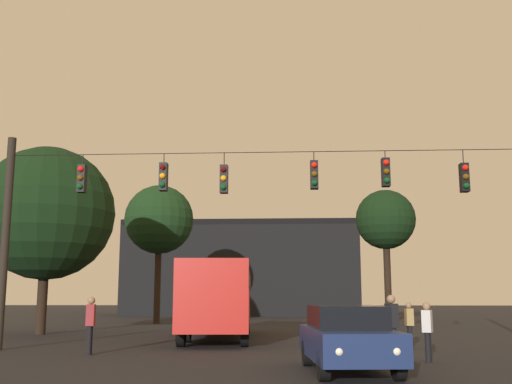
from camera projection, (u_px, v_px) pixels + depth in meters
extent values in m
plane|color=black|center=(277.00, 332.00, 29.54)|extent=(168.00, 168.00, 0.00)
cylinder|color=black|center=(5.00, 241.00, 20.39)|extent=(0.28, 0.28, 7.14)
cylinder|color=black|center=(269.00, 152.00, 20.41)|extent=(17.82, 0.02, 0.02)
cylinder|color=black|center=(83.00, 160.00, 20.72)|extent=(0.03, 0.03, 0.36)
cube|color=black|center=(82.00, 179.00, 20.61)|extent=(0.26, 0.32, 0.95)
sphere|color=red|center=(81.00, 169.00, 20.48)|extent=(0.20, 0.20, 0.20)
sphere|color=#5B3D0C|center=(80.00, 178.00, 20.43)|extent=(0.20, 0.20, 0.20)
sphere|color=#0C4219|center=(80.00, 186.00, 20.38)|extent=(0.20, 0.20, 0.20)
cylinder|color=black|center=(164.00, 159.00, 20.57)|extent=(0.03, 0.03, 0.32)
cube|color=black|center=(164.00, 177.00, 20.47)|extent=(0.26, 0.32, 0.95)
sphere|color=#510A0A|center=(163.00, 167.00, 20.34)|extent=(0.20, 0.20, 0.20)
sphere|color=orange|center=(162.00, 176.00, 20.29)|extent=(0.20, 0.20, 0.20)
sphere|color=#0C4219|center=(162.00, 185.00, 20.24)|extent=(0.20, 0.20, 0.20)
cylinder|color=black|center=(224.00, 159.00, 20.46)|extent=(0.03, 0.03, 0.43)
cube|color=black|center=(224.00, 179.00, 20.34)|extent=(0.26, 0.32, 0.95)
sphere|color=#510A0A|center=(223.00, 169.00, 20.21)|extent=(0.20, 0.20, 0.20)
sphere|color=orange|center=(223.00, 178.00, 20.16)|extent=(0.20, 0.20, 0.20)
sphere|color=#0C4219|center=(223.00, 187.00, 20.11)|extent=(0.20, 0.20, 0.20)
cylinder|color=black|center=(314.00, 157.00, 20.30)|extent=(0.03, 0.03, 0.31)
cube|color=black|center=(314.00, 175.00, 20.20)|extent=(0.26, 0.32, 0.95)
sphere|color=red|center=(314.00, 165.00, 20.07)|extent=(0.20, 0.20, 0.20)
sphere|color=#5B3D0C|center=(314.00, 174.00, 20.02)|extent=(0.20, 0.20, 0.20)
sphere|color=#0C4219|center=(315.00, 183.00, 19.97)|extent=(0.20, 0.20, 0.20)
cylinder|color=black|center=(385.00, 155.00, 20.18)|extent=(0.03, 0.03, 0.25)
cube|color=black|center=(386.00, 172.00, 20.08)|extent=(0.26, 0.32, 0.95)
sphere|color=red|center=(386.00, 162.00, 19.95)|extent=(0.20, 0.20, 0.20)
sphere|color=#5B3D0C|center=(387.00, 171.00, 19.90)|extent=(0.20, 0.20, 0.20)
sphere|color=#0C4219|center=(387.00, 180.00, 19.85)|extent=(0.20, 0.20, 0.20)
cylinder|color=black|center=(463.00, 157.00, 20.03)|extent=(0.03, 0.03, 0.46)
cube|color=black|center=(464.00, 178.00, 19.91)|extent=(0.26, 0.32, 0.95)
sphere|color=red|center=(465.00, 168.00, 19.78)|extent=(0.20, 0.20, 0.20)
sphere|color=#5B3D0C|center=(466.00, 177.00, 19.73)|extent=(0.20, 0.20, 0.20)
sphere|color=#0C4219|center=(466.00, 186.00, 19.68)|extent=(0.20, 0.20, 0.20)
cube|color=#B21E19|center=(220.00, 296.00, 25.46)|extent=(3.17, 11.13, 2.50)
cube|color=black|center=(220.00, 281.00, 25.57)|extent=(3.17, 10.48, 0.70)
cylinder|color=black|center=(201.00, 322.00, 29.15)|extent=(0.34, 1.02, 1.00)
cylinder|color=black|center=(247.00, 322.00, 29.16)|extent=(0.34, 1.02, 1.00)
cylinder|color=black|center=(187.00, 329.00, 23.08)|extent=(0.34, 1.02, 1.00)
cylinder|color=black|center=(245.00, 329.00, 23.09)|extent=(0.34, 1.02, 1.00)
cylinder|color=black|center=(181.00, 332.00, 21.13)|extent=(0.34, 1.02, 1.00)
cylinder|color=black|center=(245.00, 332.00, 21.14)|extent=(0.34, 1.02, 1.00)
cube|color=beige|center=(223.00, 283.00, 28.82)|extent=(2.60, 0.95, 0.56)
cube|color=beige|center=(216.00, 279.00, 22.86)|extent=(2.60, 0.95, 0.56)
cube|color=navy|center=(348.00, 343.00, 14.10)|extent=(2.18, 4.44, 0.68)
cube|color=black|center=(346.00, 317.00, 14.35)|extent=(1.79, 2.46, 0.52)
cylinder|color=black|center=(399.00, 365.00, 12.67)|extent=(0.28, 0.66, 0.64)
cylinder|color=black|center=(323.00, 366.00, 12.62)|extent=(0.28, 0.66, 0.64)
cylinder|color=black|center=(369.00, 353.00, 15.47)|extent=(0.28, 0.66, 0.64)
cylinder|color=black|center=(307.00, 353.00, 15.41)|extent=(0.28, 0.66, 0.64)
sphere|color=white|center=(396.00, 351.00, 12.05)|extent=(0.18, 0.18, 0.18)
sphere|color=white|center=(339.00, 352.00, 12.01)|extent=(0.18, 0.18, 0.18)
cylinder|color=black|center=(429.00, 347.00, 16.33)|extent=(0.14, 0.14, 0.78)
cylinder|color=black|center=(428.00, 347.00, 16.18)|extent=(0.14, 0.14, 0.78)
cube|color=silver|center=(427.00, 321.00, 16.37)|extent=(0.35, 0.42, 0.59)
sphere|color=#8C6B51|center=(426.00, 306.00, 16.44)|extent=(0.21, 0.21, 0.21)
cylinder|color=black|center=(410.00, 337.00, 20.31)|extent=(0.14, 0.14, 0.76)
cylinder|color=black|center=(409.00, 337.00, 20.47)|extent=(0.14, 0.14, 0.76)
cube|color=#997F4C|center=(409.00, 317.00, 20.51)|extent=(0.25, 0.37, 0.57)
sphere|color=#8C6B51|center=(409.00, 305.00, 20.57)|extent=(0.21, 0.21, 0.21)
cylinder|color=black|center=(391.00, 344.00, 16.79)|extent=(0.14, 0.14, 0.88)
cylinder|color=black|center=(394.00, 344.00, 16.64)|extent=(0.14, 0.14, 0.88)
cube|color=black|center=(392.00, 316.00, 16.85)|extent=(0.35, 0.42, 0.66)
sphere|color=#8C6B51|center=(391.00, 299.00, 16.92)|extent=(0.24, 0.24, 0.24)
cylinder|color=black|center=(89.00, 340.00, 18.27)|extent=(0.14, 0.14, 0.85)
cylinder|color=black|center=(90.00, 340.00, 18.43)|extent=(0.14, 0.14, 0.85)
cube|color=maroon|center=(91.00, 315.00, 18.48)|extent=(0.29, 0.39, 0.64)
sphere|color=#8C6B51|center=(91.00, 301.00, 18.55)|extent=(0.23, 0.23, 0.23)
cube|color=black|center=(244.00, 272.00, 57.73)|extent=(20.83, 11.67, 7.87)
cube|color=black|center=(244.00, 229.00, 58.43)|extent=(20.83, 11.67, 0.50)
cylinder|color=black|center=(157.00, 283.00, 39.14)|extent=(0.42, 0.42, 5.12)
sphere|color=black|center=(159.00, 219.00, 39.84)|extent=(4.50, 4.50, 4.50)
cylinder|color=black|center=(42.00, 297.00, 28.10)|extent=(0.46, 0.46, 3.42)
sphere|color=black|center=(47.00, 213.00, 28.76)|extent=(6.31, 6.31, 6.31)
cylinder|color=black|center=(388.00, 282.00, 37.21)|extent=(0.43, 0.43, 5.15)
sphere|color=black|center=(385.00, 219.00, 37.86)|extent=(3.71, 3.71, 3.71)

